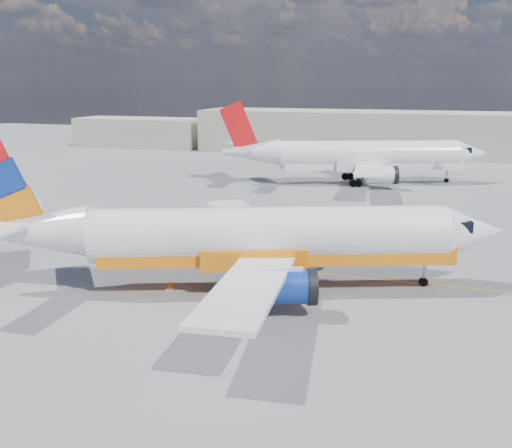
% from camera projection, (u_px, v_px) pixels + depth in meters
% --- Properties ---
extents(ground, '(240.00, 240.00, 0.00)m').
position_uv_depth(ground, '(210.00, 276.00, 40.97)').
color(ground, slate).
rests_on(ground, ground).
extents(taxi_line, '(70.00, 0.15, 0.01)m').
position_uv_depth(taxi_line, '(225.00, 264.00, 43.74)').
color(taxi_line, yellow).
rests_on(taxi_line, ground).
extents(terminal_main, '(70.00, 14.00, 8.00)m').
position_uv_depth(terminal_main, '(383.00, 133.00, 107.87)').
color(terminal_main, '#BAB2A0').
rests_on(terminal_main, ground).
extents(terminal_annex, '(26.00, 10.00, 6.00)m').
position_uv_depth(terminal_annex, '(139.00, 133.00, 119.93)').
color(terminal_annex, '#BAB2A0').
rests_on(terminal_annex, ground).
extents(main_jet, '(35.27, 26.72, 10.75)m').
position_uv_depth(main_jet, '(252.00, 238.00, 37.73)').
color(main_jet, white).
rests_on(main_jet, ground).
extents(second_jet, '(36.49, 27.64, 11.12)m').
position_uv_depth(second_jet, '(360.00, 156.00, 77.12)').
color(second_jet, white).
rests_on(second_jet, ground).
extents(traffic_cone, '(0.45, 0.45, 0.63)m').
position_uv_depth(traffic_cone, '(170.00, 285.00, 38.37)').
color(traffic_cone, white).
rests_on(traffic_cone, ground).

